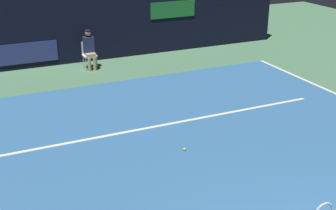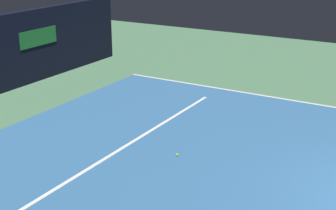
# 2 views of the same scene
# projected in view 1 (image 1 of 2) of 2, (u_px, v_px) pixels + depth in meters

# --- Properties ---
(ground_plane) EXTENTS (30.33, 30.33, 0.00)m
(ground_plane) POSITION_uv_depth(u_px,v_px,m) (210.00, 158.00, 9.83)
(ground_plane) COLOR #4C7A56
(court_surface) EXTENTS (10.60, 11.15, 0.01)m
(court_surface) POSITION_uv_depth(u_px,v_px,m) (210.00, 158.00, 9.83)
(court_surface) COLOR #336699
(court_surface) RESTS_ON ground
(line_service) EXTENTS (8.27, 0.10, 0.01)m
(line_service) POSITION_uv_depth(u_px,v_px,m) (171.00, 124.00, 11.47)
(line_service) COLOR white
(line_service) RESTS_ON court_surface
(back_wall) EXTENTS (14.67, 0.33, 2.60)m
(back_wall) POSITION_uv_depth(u_px,v_px,m) (96.00, 24.00, 16.32)
(back_wall) COLOR black
(back_wall) RESTS_ON ground
(line_judge_on_chair) EXTENTS (0.44, 0.53, 1.32)m
(line_judge_on_chair) POSITION_uv_depth(u_px,v_px,m) (89.00, 49.00, 15.47)
(line_judge_on_chair) COLOR white
(line_judge_on_chair) RESTS_ON ground
(tennis_ball) EXTENTS (0.07, 0.07, 0.07)m
(tennis_ball) POSITION_uv_depth(u_px,v_px,m) (185.00, 149.00, 10.13)
(tennis_ball) COLOR #CCE033
(tennis_ball) RESTS_ON court_surface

